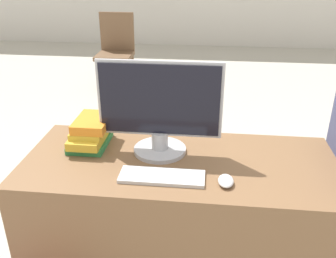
{
  "coord_description": "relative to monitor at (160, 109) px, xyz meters",
  "views": [
    {
      "loc": [
        0.11,
        -1.19,
        1.61
      ],
      "look_at": [
        -0.05,
        0.29,
        0.91
      ],
      "focal_mm": 40.0,
      "sensor_mm": 36.0,
      "label": 1
    }
  ],
  "objects": [
    {
      "name": "monitor",
      "position": [
        0.0,
        0.0,
        0.0
      ],
      "size": [
        0.58,
        0.25,
        0.45
      ],
      "color": "#B7B7BC",
      "rests_on": "desk"
    },
    {
      "name": "book_stack",
      "position": [
        -0.35,
        0.03,
        -0.15
      ],
      "size": [
        0.19,
        0.27,
        0.14
      ],
      "color": "#2D7F42",
      "rests_on": "desk"
    },
    {
      "name": "keyboard",
      "position": [
        0.04,
        -0.24,
        -0.21
      ],
      "size": [
        0.36,
        0.12,
        0.02
      ],
      "color": "silver",
      "rests_on": "desk"
    },
    {
      "name": "mouse",
      "position": [
        0.31,
        -0.25,
        -0.21
      ],
      "size": [
        0.06,
        0.1,
        0.03
      ],
      "color": "silver",
      "rests_on": "desk"
    },
    {
      "name": "desk",
      "position": [
        0.1,
        -0.08,
        -0.59
      ],
      "size": [
        1.46,
        0.64,
        0.74
      ],
      "color": "brown",
      "rests_on": "ground_plane"
    },
    {
      "name": "far_chair",
      "position": [
        -0.98,
        3.09,
        -0.44
      ],
      "size": [
        0.44,
        0.44,
        0.94
      ],
      "rotation": [
        0.0,
        0.0,
        -0.44
      ],
      "color": "brown",
      "rests_on": "ground_plane"
    }
  ]
}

